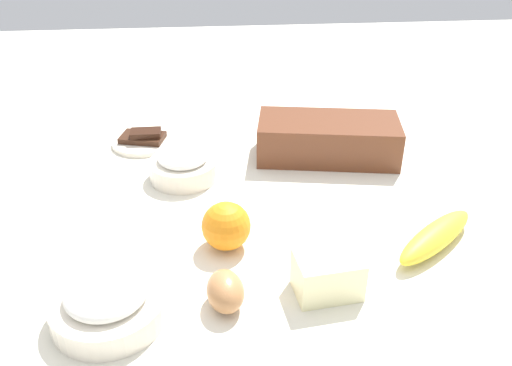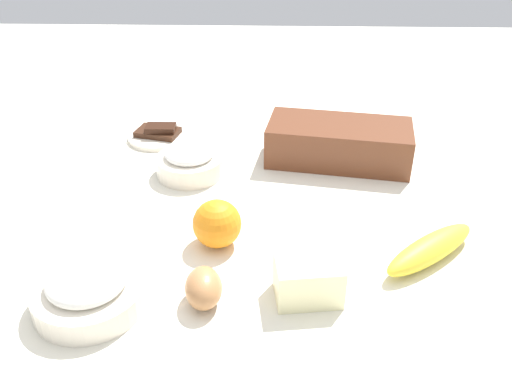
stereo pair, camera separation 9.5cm
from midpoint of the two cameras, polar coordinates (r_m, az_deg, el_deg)
The scene contains 9 objects.
ground_plane at distance 0.98m, azimuth -2.79°, elevation -2.61°, with size 2.40×2.40×0.02m, color silver.
loaf_pan at distance 1.11m, azimuth 5.10°, elevation 4.65°, with size 0.30×0.17×0.08m.
flour_bowl at distance 0.76m, azimuth -18.76°, elevation -11.86°, with size 0.15×0.15×0.06m.
sugar_bowl at distance 1.05m, azimuth -10.20°, elevation 1.79°, with size 0.13×0.13×0.06m.
banana at distance 0.88m, azimuth 15.36°, elevation -5.51°, with size 0.19×0.04×0.04m, color yellow.
orange_fruit at distance 0.85m, azimuth -6.36°, elevation -4.60°, with size 0.08×0.08×0.08m, color orange.
butter_block at distance 0.77m, azimuth 3.95°, elevation -9.69°, with size 0.09×0.06×0.06m, color #F4EDB2.
egg_near_butter at distance 0.75m, azimuth -6.90°, elevation -11.28°, with size 0.05×0.05×0.07m, color #B37949.
chocolate_plate at distance 1.20m, azimuth -13.93°, elevation 4.31°, with size 0.13×0.13×0.03m.
Camera 1 is at (-0.07, -0.81, 0.52)m, focal length 38.31 mm.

